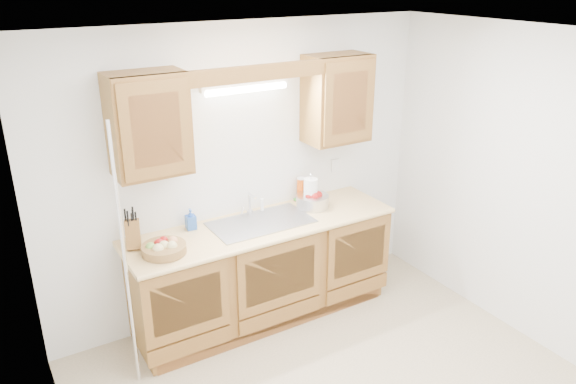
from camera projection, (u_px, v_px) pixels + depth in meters
room at (350, 241)px, 3.57m from camera, size 3.52×3.50×2.50m
base_cabinets at (262, 271)px, 4.82m from camera, size 2.20×0.60×0.86m
countertop at (262, 226)px, 4.65m from camera, size 2.30×0.63×0.04m
upper_cabinet_left at (148, 124)px, 4.02m from camera, size 0.55×0.33×0.75m
upper_cabinet_right at (337, 99)px, 4.81m from camera, size 0.55×0.33×0.75m
valance at (259, 73)px, 4.18m from camera, size 2.20×0.05×0.12m
fluorescent_fixture at (246, 87)px, 4.42m from camera, size 0.76×0.08×0.08m
sink at (261, 231)px, 4.68m from camera, size 0.84×0.46×0.36m
wire_shelf_pole at (125, 262)px, 3.83m from camera, size 0.03×0.03×2.00m
outlet_plate at (335, 165)px, 5.25m from camera, size 0.08×0.01×0.12m
fruit_basket at (164, 248)px, 4.14m from camera, size 0.36×0.36×0.10m
knife_block at (133, 233)px, 4.21m from camera, size 0.15×0.20×0.32m
orange_canister at (301, 189)px, 5.06m from camera, size 0.07×0.07×0.22m
soap_bottle at (191, 219)px, 4.52m from camera, size 0.08×0.08×0.17m
sponge at (301, 200)px, 5.10m from camera, size 0.13×0.09×0.02m
paper_towel at (311, 193)px, 4.93m from camera, size 0.16×0.16×0.31m
apple_bowl at (313, 200)px, 4.94m from camera, size 0.35×0.35×0.15m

